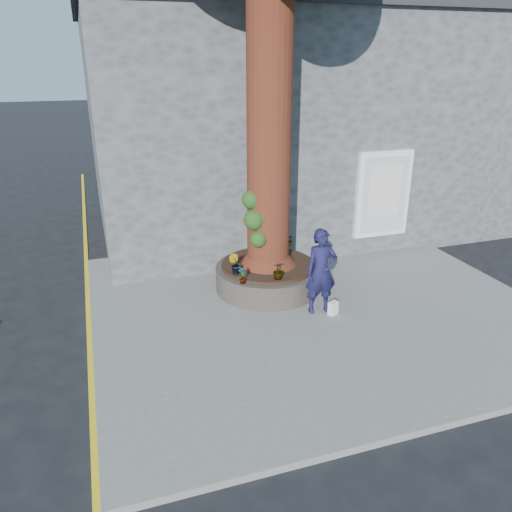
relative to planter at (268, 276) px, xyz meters
name	(u,v)px	position (x,y,z in m)	size (l,w,h in m)	color
ground	(263,344)	(-0.80, -2.00, -0.41)	(120.00, 120.00, 0.00)	black
pavement	(315,305)	(0.70, -1.00, -0.35)	(9.00, 8.00, 0.12)	slate
yellow_line	(90,344)	(-3.85, -1.00, -0.41)	(0.10, 30.00, 0.01)	yellow
stone_shop	(264,120)	(1.70, 5.20, 2.75)	(10.30, 8.30, 6.30)	#47494C
neighbour_shop	(478,116)	(9.70, 5.20, 2.59)	(6.00, 8.00, 6.00)	#47494C
planter	(268,276)	(0.00, 0.00, 0.00)	(2.30, 2.30, 0.60)	black
man	(321,272)	(0.63, -1.36, 0.58)	(0.64, 0.42, 1.75)	#15153A
woman	(264,231)	(0.42, 1.44, 0.54)	(0.81, 0.63, 1.66)	#ABA8A3
shopping_bag	(333,308)	(0.83, -1.58, -0.15)	(0.20, 0.12, 0.28)	white
plant_a	(242,275)	(-0.85, -0.85, 0.49)	(0.19, 0.13, 0.37)	gray
plant_b	(235,264)	(-0.85, -0.32, 0.52)	(0.24, 0.23, 0.43)	gray
plant_c	(278,270)	(-0.08, -0.85, 0.49)	(0.21, 0.21, 0.37)	gray
plant_d	(289,240)	(0.85, 0.85, 0.46)	(0.27, 0.24, 0.30)	gray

